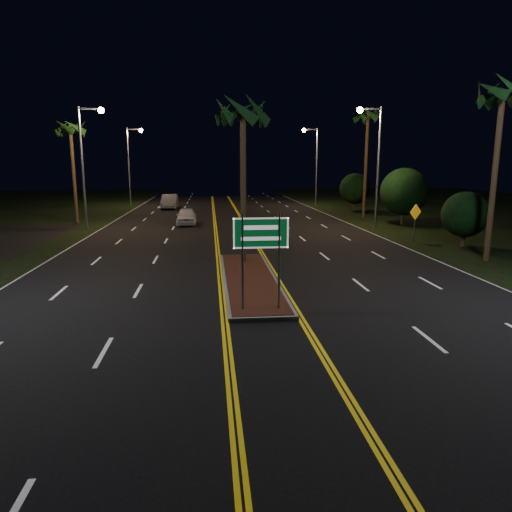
{
  "coord_description": "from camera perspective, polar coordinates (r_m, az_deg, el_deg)",
  "views": [
    {
      "loc": [
        -1.63,
        -11.67,
        4.87
      ],
      "look_at": [
        -0.14,
        3.02,
        1.9
      ],
      "focal_mm": 32.0,
      "sensor_mm": 36.0,
      "label": 1
    }
  ],
  "objects": [
    {
      "name": "shrub_far",
      "position": [
        50.17,
        12.25,
        8.23
      ],
      "size": [
        3.24,
        3.24,
        3.96
      ],
      "color": "#382819",
      "rests_on": "ground"
    },
    {
      "name": "streetlight_right_mid",
      "position": [
        35.83,
        14.52,
        12.28
      ],
      "size": [
        1.91,
        0.44,
        9.0
      ],
      "color": "gray",
      "rests_on": "ground"
    },
    {
      "name": "shrub_mid",
      "position": [
        39.0,
        18.01,
        7.68
      ],
      "size": [
        3.78,
        3.78,
        4.62
      ],
      "color": "#382819",
      "rests_on": "ground"
    },
    {
      "name": "streetlight_left_far",
      "position": [
        56.4,
        -15.29,
        11.78
      ],
      "size": [
        1.91,
        0.44,
        9.0
      ],
      "color": "gray",
      "rests_on": "ground"
    },
    {
      "name": "streetlight_left_mid",
      "position": [
        36.79,
        -20.38,
        11.91
      ],
      "size": [
        1.91,
        0.44,
        9.0
      ],
      "color": "gray",
      "rests_on": "ground"
    },
    {
      "name": "shrub_near",
      "position": [
        29.94,
        24.68,
        4.74
      ],
      "size": [
        2.7,
        2.7,
        3.3
      ],
      "color": "#382819",
      "rests_on": "ground"
    },
    {
      "name": "ground",
      "position": [
        12.75,
        2.02,
        -11.09
      ],
      "size": [
        120.0,
        120.0,
        0.0
      ],
      "primitive_type": "plane",
      "color": "black",
      "rests_on": "ground"
    },
    {
      "name": "car_far",
      "position": [
        52.42,
        -10.74,
        6.86
      ],
      "size": [
        2.4,
        5.53,
        1.84
      ],
      "primitive_type": "imported",
      "rotation": [
        0.0,
        0.0,
        0.01
      ],
      "color": "#AFB1B9",
      "rests_on": "ground"
    },
    {
      "name": "palm_median",
      "position": [
        22.36,
        -1.66,
        17.54
      ],
      "size": [
        2.4,
        2.4,
        8.3
      ],
      "color": "#382819",
      "rests_on": "ground"
    },
    {
      "name": "median_island",
      "position": [
        19.34,
        -0.79,
        -2.95
      ],
      "size": [
        2.25,
        10.25,
        0.17
      ],
      "color": "gray",
      "rests_on": "ground"
    },
    {
      "name": "streetlight_right_far",
      "position": [
        55.05,
        7.22,
        12.11
      ],
      "size": [
        1.91,
        0.44,
        9.0
      ],
      "color": "gray",
      "rests_on": "ground"
    },
    {
      "name": "highway_sign",
      "position": [
        14.77,
        0.62,
        1.76
      ],
      "size": [
        1.8,
        0.08,
        3.2
      ],
      "color": "gray",
      "rests_on": "ground"
    },
    {
      "name": "warning_sign",
      "position": [
        30.9,
        19.27,
        4.59
      ],
      "size": [
        0.93,
        0.44,
        2.41
      ],
      "rotation": [
        0.0,
        0.0,
        0.43
      ],
      "color": "gray",
      "rests_on": "ground"
    },
    {
      "name": "car_near",
      "position": [
        38.17,
        -8.7,
        5.1
      ],
      "size": [
        2.11,
        4.76,
        1.58
      ],
      "primitive_type": "imported",
      "rotation": [
        0.0,
        0.0,
        0.02
      ],
      "color": "white",
      "rests_on": "ground"
    },
    {
      "name": "palm_right_far",
      "position": [
        44.3,
        13.83,
        16.6
      ],
      "size": [
        2.4,
        2.4,
        10.3
      ],
      "color": "#382819",
      "rests_on": "ground"
    },
    {
      "name": "palm_left_far",
      "position": [
        41.31,
        -22.21,
        14.55
      ],
      "size": [
        2.4,
        2.4,
        8.8
      ],
      "color": "#382819",
      "rests_on": "ground"
    },
    {
      "name": "palm_right_near",
      "position": [
        26.08,
        28.48,
        17.42
      ],
      "size": [
        2.4,
        2.4,
        9.3
      ],
      "color": "#382819",
      "rests_on": "ground"
    }
  ]
}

